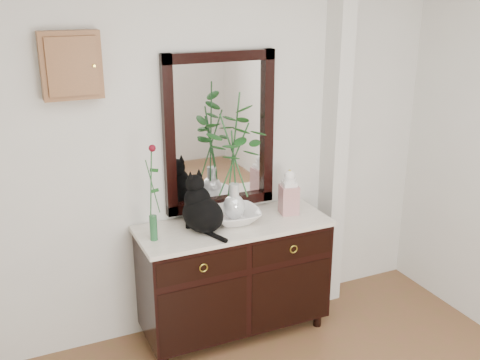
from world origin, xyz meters
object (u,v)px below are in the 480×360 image
cat (203,204)px  lotus_bowl (234,216)px  ginger_jar (289,191)px  sideboard (234,273)px

cat → lotus_bowl: size_ratio=1.07×
lotus_bowl → ginger_jar: (0.42, -0.02, 0.12)m
sideboard → lotus_bowl: lotus_bowl is taller
sideboard → ginger_jar: (0.44, 0.02, 0.54)m
sideboard → lotus_bowl: bearing=65.4°
sideboard → cat: cat is taller
lotus_bowl → ginger_jar: ginger_jar is taller
sideboard → cat: size_ratio=3.45×
cat → ginger_jar: (0.67, 0.04, -0.03)m
ginger_jar → cat: bearing=-176.9°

